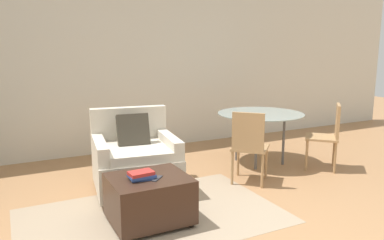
% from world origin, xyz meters
% --- Properties ---
extents(wall_back, '(12.00, 0.06, 2.75)m').
position_xyz_m(wall_back, '(0.00, 3.52, 1.38)').
color(wall_back, beige).
rests_on(wall_back, ground_plane).
extents(area_rug, '(2.52, 1.58, 0.01)m').
position_xyz_m(area_rug, '(-0.42, 0.99, 0.00)').
color(area_rug, gray).
rests_on(area_rug, ground_plane).
extents(armchair, '(1.03, 1.03, 0.93)m').
position_xyz_m(armchair, '(-0.34, 1.75, 0.36)').
color(armchair, beige).
rests_on(armchair, ground_plane).
extents(ottoman, '(0.73, 0.63, 0.45)m').
position_xyz_m(ottoman, '(-0.49, 0.88, 0.25)').
color(ottoman, '#382319').
rests_on(ottoman, ground_plane).
extents(book_stack, '(0.24, 0.17, 0.08)m').
position_xyz_m(book_stack, '(-0.57, 0.84, 0.49)').
color(book_stack, '#2D478C').
rests_on(book_stack, ottoman).
extents(tv_remote_primary, '(0.14, 0.14, 0.01)m').
position_xyz_m(tv_remote_primary, '(-0.44, 0.79, 0.46)').
color(tv_remote_primary, '#333338').
rests_on(tv_remote_primary, ottoman).
extents(dining_table, '(1.22, 1.22, 0.73)m').
position_xyz_m(dining_table, '(1.61, 1.97, 0.66)').
color(dining_table, '#8C9E99').
rests_on(dining_table, ground_plane).
extents(dining_chair_near_left, '(0.59, 0.59, 0.90)m').
position_xyz_m(dining_chair_near_left, '(0.95, 1.32, 0.52)').
color(dining_chair_near_left, tan).
rests_on(dining_chair_near_left, ground_plane).
extents(dining_chair_near_right, '(0.59, 0.59, 0.90)m').
position_xyz_m(dining_chair_near_right, '(2.27, 1.32, 0.52)').
color(dining_chair_near_right, tan).
rests_on(dining_chair_near_right, ground_plane).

